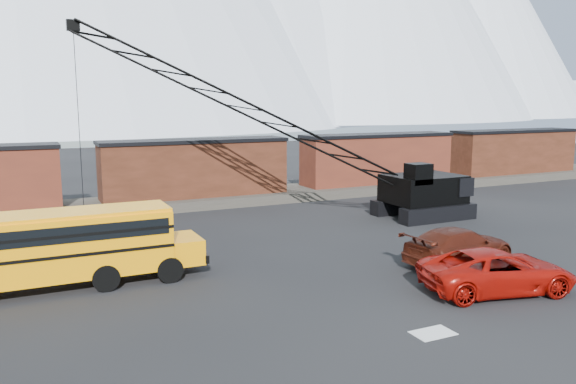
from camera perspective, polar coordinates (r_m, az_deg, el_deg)
name	(u,v)px	position (r m, az deg, el deg)	size (l,w,h in m)	color
ground	(355,298)	(22.48, 6.86, -10.62)	(160.00, 160.00, 0.00)	black
gravel_berm	(196,200)	(42.05, -9.32, -0.83)	(120.00, 5.00, 0.70)	#4D4740
boxcar_mid	(195,168)	(41.70, -9.41, 2.44)	(13.70, 3.10, 4.17)	#552618
boxcar_east_near	(377,158)	(48.58, 9.06, 3.39)	(13.70, 3.10, 4.17)	#4C1F15
boxcar_east_far	(514,151)	(59.10, 22.00, 3.86)	(13.70, 3.10, 4.17)	#552618
snow_patch	(433,333)	(19.76, 14.51, -13.70)	(1.40, 0.90, 0.02)	silver
school_bus	(53,247)	(24.68, -22.79, -5.14)	(11.65, 2.65, 3.19)	#F99805
red_pickup	(497,271)	(24.27, 20.51, -7.51)	(2.87, 6.22, 1.73)	#9D0E07
maroon_suv	(459,246)	(27.77, 16.97, -5.25)	(2.41, 5.92, 1.72)	#3F140B
crawler_crane	(253,112)	(34.33, -3.61, 8.16)	(23.96, 7.87, 12.30)	black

